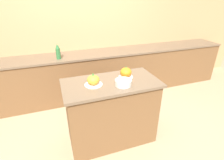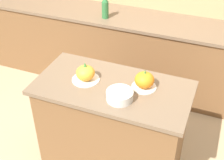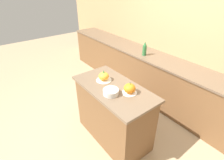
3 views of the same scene
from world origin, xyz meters
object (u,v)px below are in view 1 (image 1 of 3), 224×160
object	(u,v)px
pumpkin_cake_right	(126,73)
mixing_bowl	(123,83)
bottle_tall	(58,52)
pumpkin_cake_left	(93,80)

from	to	relation	value
pumpkin_cake_right	mixing_bowl	size ratio (longest dim) A/B	0.97
mixing_bowl	bottle_tall	bearing A→B (deg)	116.75
pumpkin_cake_left	mixing_bowl	distance (m)	0.36
pumpkin_cake_left	bottle_tall	size ratio (longest dim) A/B	0.82
bottle_tall	mixing_bowl	xyz separation A→B (m)	(0.67, -1.32, -0.08)
pumpkin_cake_left	pumpkin_cake_right	xyz separation A→B (m)	(0.46, 0.08, 0.00)
pumpkin_cake_right	bottle_tall	bearing A→B (deg)	125.29
bottle_tall	mixing_bowl	bearing A→B (deg)	-63.25
pumpkin_cake_right	mixing_bowl	world-z (taller)	pumpkin_cake_right
bottle_tall	pumpkin_cake_right	bearing A→B (deg)	-54.71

